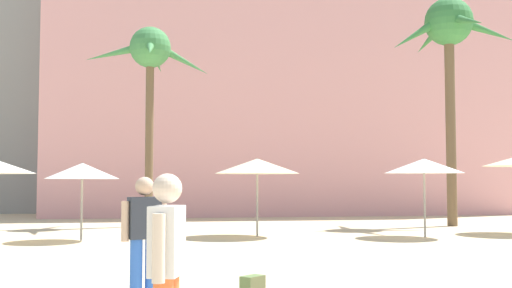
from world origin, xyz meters
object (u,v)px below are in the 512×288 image
Objects in this scene: person_mid_center at (167,267)px; cafe_umbrella_2 at (82,171)px; palm_tree_far_left at (150,59)px; person_near_right at (144,235)px; palm_tree_left at (449,36)px; cafe_umbrella_3 at (257,166)px; cafe_umbrella_5 at (424,166)px.

cafe_umbrella_2 is at bearing -65.54° from person_mid_center.
person_mid_center is at bearing -81.24° from cafe_umbrella_2.
palm_tree_far_left reaches higher than cafe_umbrella_2.
person_near_right is at bearing -70.55° from person_mid_center.
palm_tree_far_left reaches higher than person_near_right.
cafe_umbrella_2 is at bearing -162.90° from palm_tree_left.
palm_tree_left reaches higher than person_mid_center.
person_near_right reaches higher than person_mid_center.
cafe_umbrella_3 is at bearing -156.98° from palm_tree_left.
cafe_umbrella_2 is 1.29× the size of person_near_right.
cafe_umbrella_5 is 1.40× the size of person_near_right.
cafe_umbrella_3 reaches higher than cafe_umbrella_5.
palm_tree_left reaches higher than person_near_right.
person_mid_center is (0.18, -18.57, -5.27)m from palm_tree_far_left.
palm_tree_left is at bearing 17.10° from cafe_umbrella_2.
cafe_umbrella_3 is at bearing 7.03° from cafe_umbrella_2.
person_mid_center is at bearing -122.05° from cafe_umbrella_5.
palm_tree_left is at bearing 23.02° from cafe_umbrella_3.
cafe_umbrella_3 is (4.99, 0.62, 0.17)m from cafe_umbrella_2.
cafe_umbrella_3 is 1.53× the size of person_near_right.
palm_tree_left is 5.16× the size of person_mid_center.
person_mid_center is (1.99, -12.90, -1.01)m from cafe_umbrella_2.
cafe_umbrella_5 is (4.79, -1.07, -0.00)m from cafe_umbrella_3.
palm_tree_left is 9.88m from cafe_umbrella_3.
cafe_umbrella_2 is 9.93m from person_near_right.
palm_tree_left is (11.03, -1.72, 0.90)m from palm_tree_far_left.
person_near_right is (-3.21, -10.33, -1.18)m from cafe_umbrella_3.
cafe_umbrella_3 is 13.90m from person_mid_center.
person_near_right is (-8.00, -9.26, -1.17)m from cafe_umbrella_5.
person_near_right is at bearing -79.63° from cafe_umbrella_2.
palm_tree_left is 3.69× the size of cafe_umbrella_5.
cafe_umbrella_5 is at bearing -37.52° from palm_tree_far_left.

